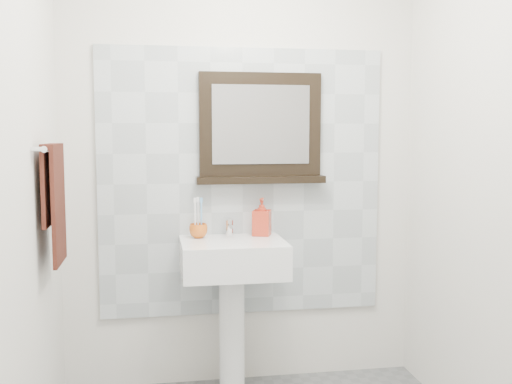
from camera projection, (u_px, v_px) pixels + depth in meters
back_wall at (242, 165)px, 3.38m from camera, size 2.00×0.01×2.50m
front_wall at (397, 223)px, 1.22m from camera, size 2.00×0.01×2.50m
left_wall at (10, 184)px, 2.14m from camera, size 0.01×2.20×2.50m
splashback at (242, 183)px, 3.38m from camera, size 1.60×0.02×1.50m
pedestal_sink at (233, 274)px, 3.20m from camera, size 0.55×0.44×0.96m
toothbrush_cup at (198, 231)px, 3.26m from camera, size 0.13×0.13×0.08m
toothbrushes at (198, 216)px, 3.25m from camera, size 0.05×0.04×0.21m
soap_dispenser at (262, 217)px, 3.33m from camera, size 0.12×0.12×0.21m
framed_mirror at (260, 131)px, 3.34m from camera, size 0.72×0.11×0.61m
towel_bar at (51, 148)px, 2.70m from camera, size 0.07×0.40×0.03m
hand_towel at (54, 194)px, 2.72m from camera, size 0.06×0.30×0.55m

